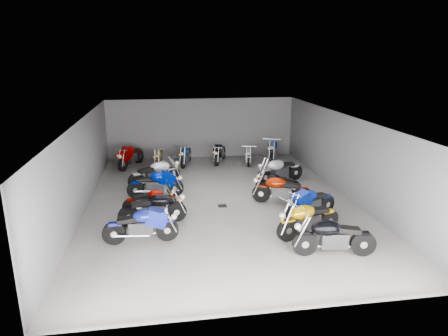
{
  "coord_description": "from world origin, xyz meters",
  "views": [
    {
      "loc": [
        -2.09,
        -14.29,
        5.45
      ],
      "look_at": [
        0.32,
        1.15,
        1.0
      ],
      "focal_mm": 32.0,
      "sensor_mm": 36.0,
      "label": 1
    }
  ],
  "objects": [
    {
      "name": "wall_left",
      "position": [
        -5.0,
        0.0,
        1.6
      ],
      "size": [
        0.1,
        14.0,
        3.2
      ],
      "primitive_type": "cube",
      "color": "slate",
      "rests_on": "ground"
    },
    {
      "name": "motorcycle_left_d",
      "position": [
        -2.62,
        -0.76,
        0.46
      ],
      "size": [
        1.93,
        0.47,
        0.85
      ],
      "rotation": [
        0.0,
        0.0,
        -1.42
      ],
      "color": "black",
      "rests_on": "ground"
    },
    {
      "name": "motorcycle_back_a",
      "position": [
        -3.72,
        5.49,
        0.56
      ],
      "size": [
        1.14,
        2.2,
        1.03
      ],
      "rotation": [
        0.0,
        0.0,
        2.71
      ],
      "color": "black",
      "rests_on": "ground"
    },
    {
      "name": "motorcycle_right_f",
      "position": [
        2.92,
        1.96,
        0.56
      ],
      "size": [
        2.26,
        0.87,
        1.03
      ],
      "rotation": [
        0.0,
        0.0,
        1.89
      ],
      "color": "black",
      "rests_on": "ground"
    },
    {
      "name": "motorcycle_right_a",
      "position": [
        2.49,
        -4.73,
        0.56
      ],
      "size": [
        2.33,
        0.59,
        1.03
      ],
      "rotation": [
        0.0,
        0.0,
        1.41
      ],
      "color": "black",
      "rests_on": "ground"
    },
    {
      "name": "motorcycle_back_e",
      "position": [
        2.26,
        5.28,
        0.47
      ],
      "size": [
        0.58,
        1.93,
        0.86
      ],
      "rotation": [
        0.0,
        0.0,
        2.92
      ],
      "color": "black",
      "rests_on": "ground"
    },
    {
      "name": "motorcycle_left_c",
      "position": [
        -2.49,
        -1.75,
        0.55
      ],
      "size": [
        2.27,
        0.52,
        1.0
      ],
      "rotation": [
        0.0,
        0.0,
        -1.45
      ],
      "color": "black",
      "rests_on": "ground"
    },
    {
      "name": "drain_grate",
      "position": [
        0.0,
        -0.5,
        0.01
      ],
      "size": [
        0.32,
        0.32,
        0.01
      ],
      "primitive_type": "cube",
      "color": "black",
      "rests_on": "ground"
    },
    {
      "name": "motorcycle_back_b",
      "position": [
        -2.33,
        5.42,
        0.48
      ],
      "size": [
        0.45,
        1.99,
        0.87
      ],
      "rotation": [
        0.0,
        0.0,
        3.03
      ],
      "color": "black",
      "rests_on": "ground"
    },
    {
      "name": "ground",
      "position": [
        0.0,
        0.0,
        0.0
      ],
      "size": [
        14.0,
        14.0,
        0.0
      ],
      "primitive_type": "plane",
      "color": "#999691",
      "rests_on": "ground"
    },
    {
      "name": "motorcycle_right_b",
      "position": [
        2.24,
        -3.41,
        0.56
      ],
      "size": [
        2.24,
        0.91,
        1.02
      ],
      "rotation": [
        0.0,
        0.0,
        1.91
      ],
      "color": "black",
      "rests_on": "ground"
    },
    {
      "name": "wall_back",
      "position": [
        0.0,
        7.0,
        1.6
      ],
      "size": [
        10.0,
        0.1,
        3.2
      ],
      "primitive_type": "cube",
      "color": "slate",
      "rests_on": "ground"
    },
    {
      "name": "motorcycle_left_b",
      "position": [
        -2.83,
        -3.07,
        0.54
      ],
      "size": [
        2.26,
        0.44,
        0.99
      ],
      "rotation": [
        0.0,
        0.0,
        -1.56
      ],
      "color": "black",
      "rests_on": "ground"
    },
    {
      "name": "motorcycle_right_e",
      "position": [
        2.42,
        0.54,
        0.45
      ],
      "size": [
        1.8,
        0.71,
        0.82
      ],
      "rotation": [
        0.0,
        0.0,
        1.25
      ],
      "color": "black",
      "rests_on": "ground"
    },
    {
      "name": "motorcycle_left_e",
      "position": [
        -2.43,
        0.9,
        0.53
      ],
      "size": [
        2.22,
        0.43,
        0.98
      ],
      "rotation": [
        0.0,
        0.0,
        -1.57
      ],
      "color": "black",
      "rests_on": "ground"
    },
    {
      "name": "motorcycle_back_c",
      "position": [
        -0.97,
        5.53,
        0.51
      ],
      "size": [
        0.69,
        2.08,
        0.93
      ],
      "rotation": [
        0.0,
        0.0,
        2.88
      ],
      "color": "black",
      "rests_on": "ground"
    },
    {
      "name": "motorcycle_right_c",
      "position": [
        2.83,
        -2.05,
        0.53
      ],
      "size": [
        2.06,
        1.04,
        0.97
      ],
      "rotation": [
        0.0,
        0.0,
        2.0
      ],
      "color": "black",
      "rests_on": "ground"
    },
    {
      "name": "ceiling",
      "position": [
        0.0,
        0.0,
        3.22
      ],
      "size": [
        10.0,
        14.0,
        0.04
      ],
      "primitive_type": "cube",
      "color": "black",
      "rests_on": "wall_back"
    },
    {
      "name": "motorcycle_back_d",
      "position": [
        0.81,
        5.7,
        0.51
      ],
      "size": [
        0.88,
        2.05,
        0.94
      ],
      "rotation": [
        0.0,
        0.0,
        2.78
      ],
      "color": "black",
      "rests_on": "ground"
    },
    {
      "name": "motorcycle_right_d",
      "position": [
        2.24,
        -0.59,
        0.55
      ],
      "size": [
        2.17,
        1.02,
        1.01
      ],
      "rotation": [
        0.0,
        0.0,
        1.17
      ],
      "color": "black",
      "rests_on": "ground"
    },
    {
      "name": "motorcycle_left_f",
      "position": [
        -2.46,
        2.23,
        0.57
      ],
      "size": [
        2.23,
        1.12,
        1.04
      ],
      "rotation": [
        0.0,
        0.0,
        -1.15
      ],
      "color": "black",
      "rests_on": "ground"
    },
    {
      "name": "wall_right",
      "position": [
        5.0,
        0.0,
        1.6
      ],
      "size": [
        0.1,
        14.0,
        3.2
      ],
      "primitive_type": "cube",
      "color": "slate",
      "rests_on": "ground"
    },
    {
      "name": "motorcycle_back_f",
      "position": [
        3.69,
        5.84,
        0.57
      ],
      "size": [
        0.93,
        2.31,
        1.05
      ],
      "rotation": [
        0.0,
        0.0,
        2.81
      ],
      "color": "black",
      "rests_on": "ground"
    }
  ]
}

